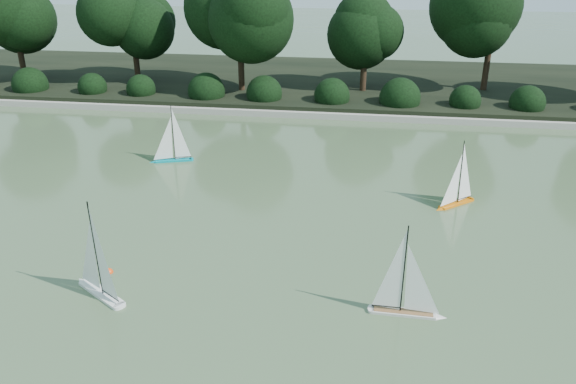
{
  "coord_description": "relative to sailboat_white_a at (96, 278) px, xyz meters",
  "views": [
    {
      "loc": [
        1.22,
        -7.22,
        4.77
      ],
      "look_at": [
        -0.11,
        1.87,
        0.7
      ],
      "focal_mm": 35.0,
      "sensor_mm": 36.0,
      "label": 1
    }
  ],
  "objects": [
    {
      "name": "tree_line",
      "position": [
        3.84,
        12.08,
        2.38
      ],
      "size": [
        26.31,
        3.93,
        4.39
      ],
      "color": "black",
      "rests_on": "ground"
    },
    {
      "name": "race_buoy",
      "position": [
        -0.09,
        0.55,
        -0.26
      ],
      "size": [
        0.14,
        0.14,
        0.14
      ],
      "primitive_type": "sphere",
      "color": "#F9430D",
      "rests_on": "ground"
    },
    {
      "name": "shrub_hedge",
      "position": [
        2.61,
        10.55,
        0.19
      ],
      "size": [
        29.1,
        1.1,
        1.1
      ],
      "color": "black",
      "rests_on": "ground"
    },
    {
      "name": "sailboat_white_a",
      "position": [
        0.0,
        0.0,
        0.0
      ],
      "size": [
        1.09,
        0.79,
        1.64
      ],
      "color": "silver",
      "rests_on": "ground"
    },
    {
      "name": "ground",
      "position": [
        2.61,
        0.65,
        -0.26
      ],
      "size": [
        80.0,
        80.0,
        0.0
      ],
      "primitive_type": "plane",
      "color": "#384D2E",
      "rests_on": "ground"
    },
    {
      "name": "sailboat_white_b",
      "position": [
        4.57,
        0.12,
        -0.02
      ],
      "size": [
        1.11,
        0.21,
        1.51
      ],
      "color": "beige",
      "rests_on": "ground"
    },
    {
      "name": "pond_coping",
      "position": [
        2.61,
        9.65,
        -0.17
      ],
      "size": [
        40.0,
        0.35,
        0.18
      ],
      "primitive_type": "cube",
      "color": "gray",
      "rests_on": "ground"
    },
    {
      "name": "sailboat_orange",
      "position": [
        5.63,
        3.91,
        -0.04
      ],
      "size": [
        0.87,
        0.76,
        1.4
      ],
      "color": "orange",
      "rests_on": "ground"
    },
    {
      "name": "sailboat_teal",
      "position": [
        -0.79,
        5.46,
        -0.03
      ],
      "size": [
        1.04,
        0.47,
        1.44
      ],
      "color": "#008793",
      "rests_on": "ground"
    },
    {
      "name": "far_bank",
      "position": [
        2.61,
        13.65,
        -0.11
      ],
      "size": [
        40.0,
        8.0,
        0.3
      ],
      "primitive_type": "cube",
      "color": "black",
      "rests_on": "ground"
    }
  ]
}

